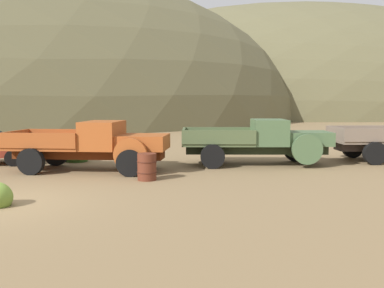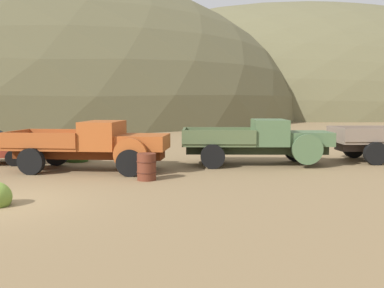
# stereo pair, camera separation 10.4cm
# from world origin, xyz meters

# --- Properties ---
(hill_center) EXTENTS (96.72, 51.38, 39.33)m
(hill_center) POSITION_xyz_m (26.68, 67.20, 0.00)
(hill_center) COLOR brown
(hill_center) RESTS_ON ground
(truck_oxide_orange) EXTENTS (6.17, 3.08, 1.89)m
(truck_oxide_orange) POSITION_xyz_m (1.77, 5.23, 0.99)
(truck_oxide_orange) COLOR #51220D
(truck_oxide_orange) RESTS_ON ground
(truck_weathered_green) EXTENTS (6.16, 2.49, 1.89)m
(truck_weathered_green) POSITION_xyz_m (8.35, 6.57, 1.01)
(truck_weathered_green) COLOR #232B1B
(truck_weathered_green) RESTS_ON ground
(oil_drum_spare) EXTENTS (0.68, 0.68, 0.90)m
(oil_drum_spare) POSITION_xyz_m (3.64, 3.23, 0.45)
(oil_drum_spare) COLOR #5B2819
(oil_drum_spare) RESTS_ON ground
(bush_front_right) EXTENTS (1.15, 1.16, 0.98)m
(bush_front_right) POSITION_xyz_m (0.19, 7.81, 0.25)
(bush_front_right) COLOR #3D702D
(bush_front_right) RESTS_ON ground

